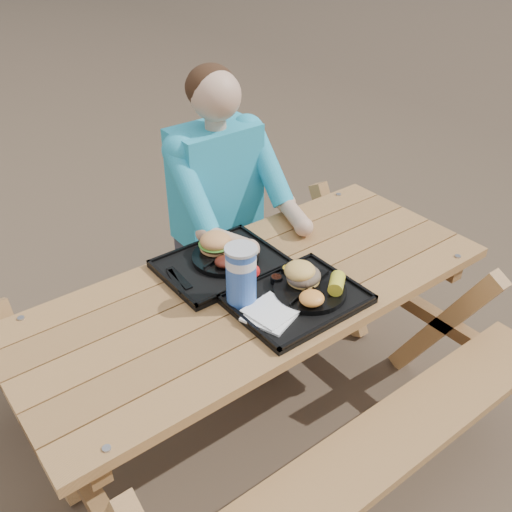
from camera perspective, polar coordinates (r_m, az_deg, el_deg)
ground at (r=2.61m, az=0.00°, el=-16.33°), size 60.00×60.00×0.00m
picnic_table at (r=2.34m, az=0.00°, el=-10.38°), size 1.80×1.49×0.75m
tray_near at (r=2.02m, az=4.12°, el=-4.42°), size 0.45×0.35×0.02m
tray_far at (r=2.19m, az=-3.54°, el=-0.90°), size 0.45×0.35×0.02m
plate_near at (r=2.03m, az=5.40°, el=-3.45°), size 0.26×0.26×0.02m
plate_far at (r=2.20m, az=-3.06°, el=-0.09°), size 0.26×0.26×0.02m
napkin_stack at (r=1.92m, az=1.47°, el=-5.84°), size 0.20×0.20×0.02m
soda_cup at (r=1.93m, az=-1.49°, el=-2.07°), size 0.10×0.10×0.21m
condiment_bbq at (r=2.07m, az=2.06°, el=-2.36°), size 0.05×0.05×0.03m
condiment_mustard at (r=2.11m, az=3.23°, el=-1.51°), size 0.05×0.05×0.03m
sandwich at (r=2.02m, az=4.83°, el=-1.15°), size 0.12×0.12×0.12m
mac_cheese at (r=1.94m, az=5.60°, el=-4.22°), size 0.09×0.09×0.04m
corn_cob at (r=2.02m, az=8.07°, el=-2.72°), size 0.13×0.13×0.05m
cutlery_far at (r=2.12m, az=-7.69°, el=-2.18°), size 0.04×0.16×0.01m
burger at (r=2.20m, az=-4.09°, el=1.87°), size 0.12×0.12×0.11m
baked_beans at (r=2.13m, az=-3.17°, el=-0.57°), size 0.08×0.08×0.03m
potato_salad at (r=2.17m, az=-0.87°, el=0.55°), size 0.09×0.09×0.05m
diner at (r=2.66m, az=-3.64°, el=2.75°), size 0.48×0.84×1.28m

